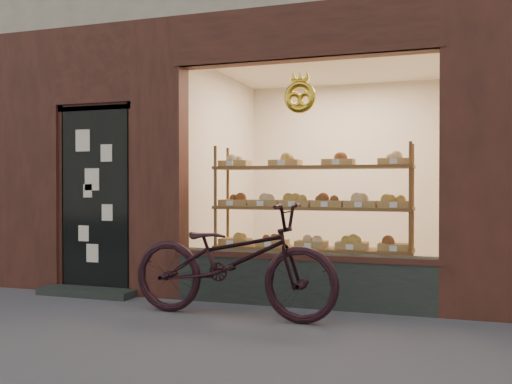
% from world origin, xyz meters
% --- Properties ---
extents(ground, '(90.00, 90.00, 0.00)m').
position_xyz_m(ground, '(0.00, 0.00, 0.00)').
color(ground, '#4B4B4E').
extents(display_shelf, '(2.20, 0.45, 1.70)m').
position_xyz_m(display_shelf, '(0.45, 2.55, 0.87)').
color(display_shelf, brown).
rests_on(display_shelf, ground).
extents(bicycle, '(2.10, 0.82, 1.09)m').
position_xyz_m(bicycle, '(-0.06, 1.43, 0.54)').
color(bicycle, black).
rests_on(bicycle, ground).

